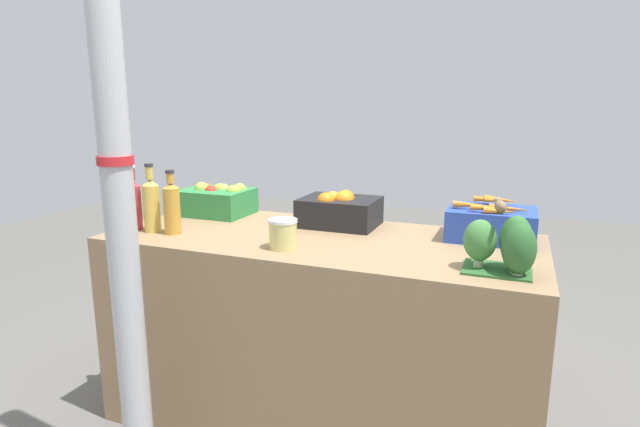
{
  "coord_description": "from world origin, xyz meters",
  "views": [
    {
      "loc": [
        0.76,
        -1.91,
        1.4
      ],
      "look_at": [
        0.0,
        0.0,
        0.96
      ],
      "focal_mm": 28.0,
      "sensor_mm": 36.0,
      "label": 1
    }
  ],
  "objects": [
    {
      "name": "ground_plane",
      "position": [
        0.0,
        0.0,
        0.0
      ],
      "size": [
        10.0,
        10.0,
        0.0
      ],
      "primitive_type": "plane",
      "color": "#605E59"
    },
    {
      "name": "market_table",
      "position": [
        0.0,
        0.0,
        0.43
      ],
      "size": [
        1.81,
        0.77,
        0.86
      ],
      "primitive_type": "cube",
      "color": "#937551",
      "rests_on": "ground_plane"
    },
    {
      "name": "support_pole",
      "position": [
        -0.46,
        -0.65,
        1.12
      ],
      "size": [
        0.12,
        0.12,
        2.23
      ],
      "color": "#B7BABF",
      "rests_on": "ground_plane"
    },
    {
      "name": "apple_crate",
      "position": [
        -0.66,
        0.23,
        0.93
      ],
      "size": [
        0.35,
        0.27,
        0.17
      ],
      "color": "#2D8442",
      "rests_on": "market_table"
    },
    {
      "name": "orange_crate",
      "position": [
        0.01,
        0.22,
        0.94
      ],
      "size": [
        0.35,
        0.27,
        0.17
      ],
      "color": "black",
      "rests_on": "market_table"
    },
    {
      "name": "carrot_crate",
      "position": [
        0.68,
        0.22,
        0.93
      ],
      "size": [
        0.35,
        0.27,
        0.17
      ],
      "color": "#2847B7",
      "rests_on": "market_table"
    },
    {
      "name": "broccoli_pile",
      "position": [
        0.75,
        -0.22,
        0.95
      ],
      "size": [
        0.23,
        0.19,
        0.19
      ],
      "color": "#2D602D",
      "rests_on": "market_table"
    },
    {
      "name": "juice_bottle_ruby",
      "position": [
        -0.82,
        -0.19,
        0.98
      ],
      "size": [
        0.07,
        0.07,
        0.29
      ],
      "color": "#B2333D",
      "rests_on": "market_table"
    },
    {
      "name": "juice_bottle_golden",
      "position": [
        -0.72,
        -0.19,
        0.98
      ],
      "size": [
        0.07,
        0.07,
        0.3
      ],
      "color": "gold",
      "rests_on": "market_table"
    },
    {
      "name": "juice_bottle_amber",
      "position": [
        -0.61,
        -0.19,
        0.98
      ],
      "size": [
        0.07,
        0.07,
        0.28
      ],
      "color": "gold",
      "rests_on": "market_table"
    },
    {
      "name": "pickle_jar",
      "position": [
        -0.07,
        -0.22,
        0.92
      ],
      "size": [
        0.11,
        0.11,
        0.12
      ],
      "color": "#D1CC75",
      "rests_on": "market_table"
    },
    {
      "name": "sparrow_bird",
      "position": [
        0.72,
        -0.18,
        1.08
      ],
      "size": [
        0.06,
        0.13,
        0.05
      ],
      "rotation": [
        0.0,
        0.0,
        1.86
      ],
      "color": "#4C3D2D",
      "rests_on": "broccoli_pile"
    }
  ]
}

